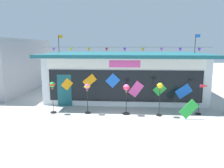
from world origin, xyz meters
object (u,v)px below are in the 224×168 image
(kite_shop_building, at_px, (125,75))
(wind_spinner_center_right, at_px, (160,90))
(wind_spinner_far_left, at_px, (52,90))
(wind_spinner_right, at_px, (203,93))
(wind_spinner_left, at_px, (87,91))
(wind_spinner_center_left, at_px, (126,92))
(display_kite_on_ground, at_px, (189,109))

(kite_shop_building, distance_m, wind_spinner_center_right, 4.98)
(wind_spinner_far_left, xyz_separation_m, wind_spinner_center_right, (5.92, -0.08, 0.07))
(kite_shop_building, relative_size, wind_spinner_center_right, 5.97)
(wind_spinner_far_left, distance_m, wind_spinner_center_right, 5.92)
(wind_spinner_far_left, height_order, wind_spinner_right, wind_spinner_far_left)
(kite_shop_building, distance_m, wind_spinner_left, 4.90)
(wind_spinner_far_left, bearing_deg, wind_spinner_center_right, -0.80)
(wind_spinner_center_right, bearing_deg, wind_spinner_center_left, 176.05)
(wind_spinner_far_left, height_order, wind_spinner_center_left, wind_spinner_far_left)
(wind_spinner_right, bearing_deg, wind_spinner_far_left, -177.87)
(wind_spinner_center_left, distance_m, wind_spinner_right, 4.17)
(kite_shop_building, xyz_separation_m, display_kite_on_ground, (3.39, -4.99, -1.12))
(wind_spinner_center_right, height_order, wind_spinner_right, wind_spinner_center_right)
(wind_spinner_left, relative_size, wind_spinner_center_right, 0.93)
(wind_spinner_right, relative_size, display_kite_on_ground, 1.76)
(wind_spinner_center_left, bearing_deg, wind_spinner_center_right, -3.95)
(wind_spinner_right, bearing_deg, wind_spinner_left, -177.77)
(wind_spinner_left, xyz_separation_m, display_kite_on_ground, (5.43, -0.55, -0.77))
(kite_shop_building, distance_m, wind_spinner_far_left, 6.03)
(wind_spinner_center_left, relative_size, wind_spinner_center_right, 0.93)
(wind_spinner_center_right, bearing_deg, wind_spinner_far_left, 179.20)
(wind_spinner_center_left, bearing_deg, display_kite_on_ground, -9.29)
(kite_shop_building, xyz_separation_m, wind_spinner_far_left, (-4.00, -4.50, -0.31))
(kite_shop_building, relative_size, wind_spinner_center_left, 6.42)
(wind_spinner_center_right, bearing_deg, display_kite_on_ground, -15.57)
(wind_spinner_center_left, distance_m, wind_spinner_center_right, 1.80)
(display_kite_on_ground, bearing_deg, wind_spinner_left, 174.18)
(wind_spinner_far_left, bearing_deg, kite_shop_building, 48.39)
(wind_spinner_left, height_order, display_kite_on_ground, wind_spinner_left)
(kite_shop_building, xyz_separation_m, wind_spinner_right, (4.30, -4.19, -0.45))
(kite_shop_building, relative_size, wind_spinner_right, 6.38)
(wind_spinner_left, relative_size, wind_spinner_right, 1.00)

